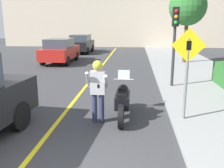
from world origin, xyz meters
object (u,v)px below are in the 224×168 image
(parked_car_red, at_px, (60,50))
(parked_car_black, at_px, (81,43))
(person_biker, at_px, (98,85))
(motorcycle, at_px, (123,101))
(traffic_light, at_px, (175,32))
(street_tree, at_px, (188,7))
(crossing_sign, at_px, (187,66))

(parked_car_red, bearing_deg, parked_car_black, 88.38)
(parked_car_red, relative_size, parked_car_black, 1.00)
(person_biker, height_order, parked_car_black, person_biker)
(motorcycle, height_order, parked_car_black, parked_car_black)
(traffic_light, bearing_deg, street_tree, 75.54)
(parked_car_black, bearing_deg, motorcycle, -73.65)
(person_biker, distance_m, street_tree, 11.93)
(person_biker, bearing_deg, crossing_sign, 5.64)
(motorcycle, height_order, street_tree, street_tree)
(person_biker, relative_size, traffic_light, 0.54)
(crossing_sign, distance_m, parked_car_red, 12.22)
(traffic_light, xyz_separation_m, parked_car_black, (-6.64, 12.49, -1.52))
(parked_car_red, distance_m, parked_car_black, 6.05)
(person_biker, height_order, street_tree, street_tree)
(motorcycle, bearing_deg, street_tree, 70.49)
(traffic_light, relative_size, parked_car_black, 0.77)
(parked_car_black, bearing_deg, street_tree, -34.33)
(crossing_sign, bearing_deg, motorcycle, 173.12)
(motorcycle, distance_m, crossing_sign, 2.06)
(parked_car_black, bearing_deg, traffic_light, -62.00)
(motorcycle, distance_m, traffic_light, 4.48)
(street_tree, height_order, parked_car_black, street_tree)
(parked_car_red, bearing_deg, motorcycle, -64.03)
(person_biker, relative_size, crossing_sign, 0.70)
(person_biker, bearing_deg, parked_car_black, 103.79)
(person_biker, height_order, traffic_light, traffic_light)
(motorcycle, xyz_separation_m, parked_car_black, (-4.71, 16.08, 0.34))
(motorcycle, relative_size, parked_car_black, 0.52)
(motorcycle, bearing_deg, traffic_light, 61.80)
(person_biker, distance_m, parked_car_red, 11.30)
(parked_car_red, height_order, parked_car_black, same)
(motorcycle, distance_m, street_tree, 11.44)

